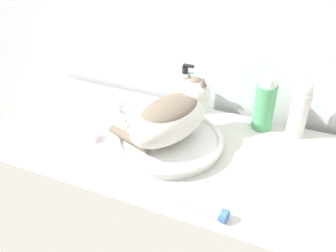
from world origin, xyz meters
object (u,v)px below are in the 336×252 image
Objects in this scene: mouthwash_bottle at (265,104)px; cream_tube at (199,205)px; soap_bar at (89,135)px; faucet at (123,110)px; soap_pump_bottle at (185,92)px; cat at (173,114)px; lotion_bottle_white at (300,109)px.

mouthwash_bottle is 0.47m from cream_tube.
mouthwash_bottle is 0.61m from soap_bar.
soap_pump_bottle is (0.16, 0.19, 0.01)m from faucet.
faucet reaches higher than soap_bar.
cat is at bearing 126.34° from cream_tube.
cream_tube is at bearing -19.45° from soap_bar.
soap_bar is (-0.53, -0.30, -0.08)m from mouthwash_bottle.
soap_pump_bottle is 0.98× the size of mouthwash_bottle.
soap_bar is (-0.65, -0.30, -0.09)m from lotion_bottle_white.
soap_pump_bottle is at bearing 30.32° from cat.
soap_pump_bottle is 0.41m from lotion_bottle_white.
soap_bar is at bearing -150.55° from mouthwash_bottle.
cat is at bearing -149.09° from lotion_bottle_white.
faucet is 0.49m from mouthwash_bottle.
lotion_bottle_white is (0.57, 0.19, 0.03)m from faucet.
faucet is 0.72× the size of mouthwash_bottle.
cat is 0.31m from soap_bar.
mouthwash_bottle is at bearing 29.45° from soap_bar.
lotion_bottle_white is at bearing 67.48° from cream_tube.
soap_bar is at bearing -113.94° from faucet.
faucet is at bearing -161.28° from lotion_bottle_white.
cat is 0.33m from mouthwash_bottle.
mouthwash_bottle is 1.16× the size of cream_tube.
mouthwash_bottle is at bearing -29.77° from cat.
cat is 1.79× the size of soap_pump_bottle.
mouthwash_bottle is (0.30, -0.00, 0.01)m from soap_pump_bottle.
cat is 4.48× the size of soap_bar.
cat is at bearing 15.92° from soap_bar.
soap_pump_bottle is 1.13× the size of cream_tube.
lotion_bottle_white reaches higher than soap_pump_bottle.
cream_tube is at bearing -124.57° from cat.
cream_tube reaches higher than soap_bar.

